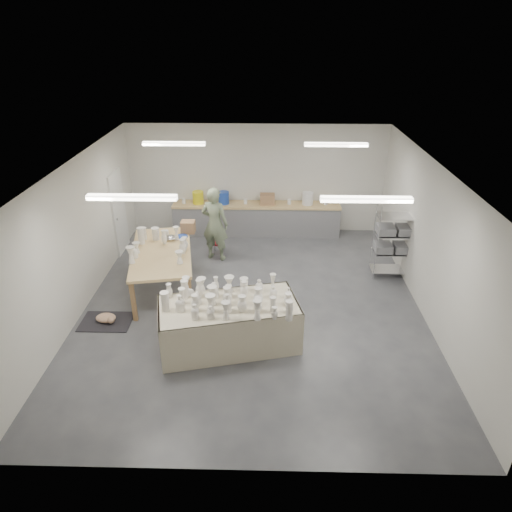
{
  "coord_description": "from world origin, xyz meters",
  "views": [
    {
      "loc": [
        0.28,
        -8.12,
        5.34
      ],
      "look_at": [
        0.07,
        0.25,
        1.05
      ],
      "focal_mm": 32.0,
      "sensor_mm": 36.0,
      "label": 1
    }
  ],
  "objects_px": {
    "potter": "(215,224)",
    "work_table": "(163,249)",
    "red_stool": "(217,243)",
    "drying_table": "(229,322)"
  },
  "relations": [
    {
      "from": "potter",
      "to": "red_stool",
      "type": "bearing_deg",
      "value": -72.53
    },
    {
      "from": "drying_table",
      "to": "work_table",
      "type": "relative_size",
      "value": 1.0
    },
    {
      "from": "potter",
      "to": "drying_table",
      "type": "bearing_deg",
      "value": 117.26
    },
    {
      "from": "drying_table",
      "to": "work_table",
      "type": "bearing_deg",
      "value": 114.48
    },
    {
      "from": "potter",
      "to": "red_stool",
      "type": "distance_m",
      "value": 0.71
    },
    {
      "from": "potter",
      "to": "work_table",
      "type": "bearing_deg",
      "value": 72.19
    },
    {
      "from": "potter",
      "to": "red_stool",
      "type": "relative_size",
      "value": 5.5
    },
    {
      "from": "red_stool",
      "to": "work_table",
      "type": "bearing_deg",
      "value": -120.68
    },
    {
      "from": "work_table",
      "to": "red_stool",
      "type": "relative_size",
      "value": 7.87
    },
    {
      "from": "red_stool",
      "to": "drying_table",
      "type": "bearing_deg",
      "value": -80.9
    }
  ]
}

